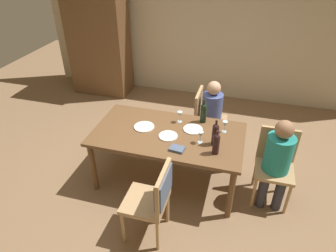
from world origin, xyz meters
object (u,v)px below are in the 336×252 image
at_px(wine_bottle_short_olive, 215,134).
at_px(wine_glass_near_left, 180,115).
at_px(person_man_bearded, 214,111).
at_px(wine_glass_centre, 201,135).
at_px(chair_far_right, 205,116).
at_px(wine_glass_near_right, 225,124).
at_px(chair_right_end, 275,161).
at_px(dining_table, 168,138).
at_px(dinner_plate_host, 168,136).
at_px(dinner_plate_guest_right, 193,129).
at_px(wine_bottle_tall_green, 216,143).
at_px(dinner_plate_guest_left, 144,127).
at_px(chair_near, 156,195).
at_px(wine_bottle_dark_red, 204,112).
at_px(armoire_cabinet, 99,38).

relative_size(wine_bottle_short_olive, wine_glass_near_left, 2.15).
xyz_separation_m(person_man_bearded, wine_glass_centre, (-0.03, -0.96, 0.22)).
distance_m(chair_far_right, wine_glass_near_right, 0.81).
bearing_deg(wine_glass_near_left, wine_bottle_short_olive, -35.61).
bearing_deg(chair_right_end, wine_glass_centre, 11.31).
distance_m(dining_table, wine_bottle_short_olive, 0.62).
xyz_separation_m(chair_right_end, dinner_plate_host, (-1.27, -0.16, 0.22)).
distance_m(wine_glass_centre, dinner_plate_guest_right, 0.29).
bearing_deg(wine_bottle_tall_green, wine_glass_near_left, 135.61).
distance_m(dinner_plate_guest_left, dinner_plate_guest_right, 0.61).
bearing_deg(chair_near, wine_glass_centre, -20.24).
distance_m(dining_table, dinner_plate_guest_left, 0.34).
bearing_deg(wine_glass_centre, wine_bottle_dark_red, 96.08).
bearing_deg(wine_glass_near_right, armoire_cabinet, 142.75).
relative_size(chair_near, wine_glass_near_left, 6.17).
bearing_deg(wine_glass_centre, armoire_cabinet, 136.16).
bearing_deg(wine_bottle_dark_red, chair_near, -100.92).
distance_m(chair_near, wine_glass_near_left, 1.19).
distance_m(chair_right_end, person_man_bearded, 1.17).
distance_m(chair_far_right, dinner_plate_guest_left, 1.08).
relative_size(wine_glass_centre, wine_glass_near_right, 1.00).
distance_m(wine_glass_near_left, dinner_plate_guest_left, 0.48).
xyz_separation_m(person_man_bearded, wine_bottle_tall_green, (0.17, -1.11, 0.25)).
bearing_deg(wine_glass_centre, wine_glass_near_left, 131.96).
bearing_deg(wine_glass_centre, dining_table, 167.75).
relative_size(chair_right_end, dinner_plate_host, 4.03).
height_order(armoire_cabinet, dinner_plate_guest_right, armoire_cabinet).
height_order(wine_glass_centre, dinner_plate_host, wine_glass_centre).
bearing_deg(dinner_plate_guest_left, chair_right_end, 1.69).
height_order(wine_bottle_dark_red, wine_glass_near_left, wine_bottle_dark_red).
bearing_deg(wine_bottle_dark_red, dining_table, -134.48).
bearing_deg(dinner_plate_guest_left, person_man_bearded, 47.61).
xyz_separation_m(chair_right_end, chair_near, (-1.17, -0.96, 0.06)).
bearing_deg(chair_far_right, chair_near, -6.58).
xyz_separation_m(wine_bottle_dark_red, wine_glass_near_left, (-0.29, -0.08, -0.03)).
bearing_deg(chair_near, wine_bottle_short_olive, -29.51).
xyz_separation_m(wine_bottle_dark_red, dinner_plate_guest_left, (-0.69, -0.33, -0.13)).
height_order(dining_table, wine_glass_near_left, wine_glass_near_left).
xyz_separation_m(wine_bottle_tall_green, dinner_plate_guest_left, (-0.93, 0.28, -0.13)).
bearing_deg(chair_right_end, wine_glass_near_right, -10.93).
bearing_deg(dinner_plate_host, wine_bottle_short_olive, -0.08).
distance_m(chair_near, wine_bottle_short_olive, 0.97).
bearing_deg(dining_table, wine_bottle_tall_green, -21.35).
height_order(chair_near, wine_bottle_tall_green, wine_bottle_tall_green).
bearing_deg(wine_glass_centre, wine_glass_near_right, 50.99).
distance_m(chair_far_right, wine_bottle_short_olive, 1.04).
height_order(person_man_bearded, wine_glass_near_right, person_man_bearded).
distance_m(chair_far_right, dinner_plate_host, 1.02).
distance_m(chair_near, wine_glass_centre, 0.87).
height_order(wine_glass_centre, dinner_plate_guest_left, wine_glass_centre).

